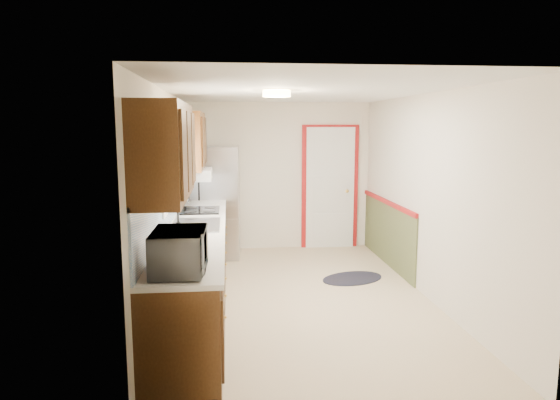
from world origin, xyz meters
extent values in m
cube|color=#C8B38D|center=(0.00, 0.00, 0.00)|extent=(3.20, 5.20, 0.12)
cube|color=white|center=(0.00, 0.00, 2.40)|extent=(3.20, 5.20, 0.12)
cube|color=silver|center=(0.00, 2.50, 1.20)|extent=(3.20, 0.10, 2.40)
cube|color=silver|center=(0.00, -2.50, 1.20)|extent=(3.20, 0.10, 2.40)
cube|color=silver|center=(-1.50, 0.00, 1.20)|extent=(0.10, 5.20, 2.40)
cube|color=silver|center=(1.50, 0.00, 1.20)|extent=(0.10, 5.20, 2.40)
cube|color=#3A200D|center=(-1.20, -0.30, 0.45)|extent=(0.60, 4.00, 0.90)
cube|color=silver|center=(-1.19, -0.30, 0.92)|extent=(0.63, 4.00, 0.04)
cube|color=#61A6EC|center=(-1.49, -0.30, 1.22)|extent=(0.02, 4.00, 0.55)
cube|color=#3A200D|center=(-1.32, -1.60, 1.83)|extent=(0.35, 1.40, 0.75)
cube|color=#3A200D|center=(-1.32, 1.10, 1.83)|extent=(0.35, 1.20, 0.75)
cube|color=white|center=(-1.49, -0.20, 1.62)|extent=(0.02, 1.00, 0.90)
cube|color=orange|center=(-1.44, -0.20, 1.97)|extent=(0.05, 1.12, 0.24)
cube|color=#B7B7BC|center=(-1.19, -0.20, 0.95)|extent=(0.52, 0.82, 0.02)
cube|color=white|center=(-1.27, 1.15, 1.38)|extent=(0.45, 0.60, 0.15)
cube|color=maroon|center=(0.85, 2.47, 1.00)|extent=(0.94, 0.05, 2.08)
cube|color=white|center=(0.85, 2.44, 1.00)|extent=(0.80, 0.04, 2.00)
cube|color=#4E5630|center=(1.49, 1.35, 0.45)|extent=(0.02, 2.30, 0.90)
cube|color=maroon|center=(1.48, 1.35, 0.92)|extent=(0.04, 2.30, 0.06)
cylinder|color=#FFD88C|center=(-0.30, -0.20, 2.36)|extent=(0.30, 0.30, 0.06)
imported|color=white|center=(-1.20, -1.95, 1.13)|extent=(0.33, 0.58, 0.39)
cube|color=#B7B7BC|center=(-1.02, 2.05, 0.85)|extent=(0.74, 0.70, 1.71)
cylinder|color=black|center=(-1.26, 1.68, 0.77)|extent=(0.02, 0.02, 1.20)
ellipsoid|color=black|center=(0.80, 0.67, 0.01)|extent=(1.02, 0.85, 0.01)
cube|color=black|center=(-1.19, 0.75, 0.95)|extent=(0.48, 0.58, 0.02)
camera|label=1|loc=(-0.83, -5.62, 2.02)|focal=32.00mm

